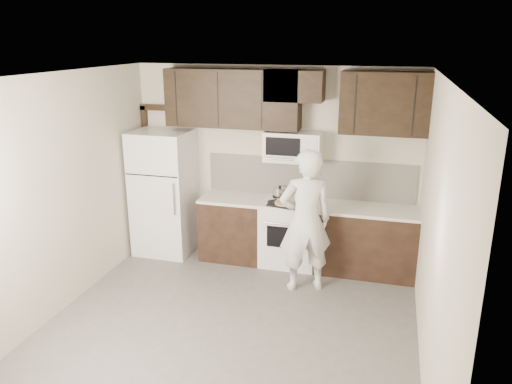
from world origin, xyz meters
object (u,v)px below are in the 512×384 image
at_px(microwave, 293,146).
at_px(person, 306,221).
at_px(stove, 290,232).
at_px(refrigerator, 164,193).

height_order(microwave, person, microwave).
bearing_deg(person, microwave, -91.71).
height_order(stove, microwave, microwave).
bearing_deg(stove, refrigerator, -178.49).
relative_size(refrigerator, person, 1.00).
xyz_separation_m(stove, person, (0.33, -0.68, 0.44)).
relative_size(stove, person, 0.52).
distance_m(stove, microwave, 1.20).
distance_m(microwave, person, 1.14).
distance_m(stove, refrigerator, 1.90).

